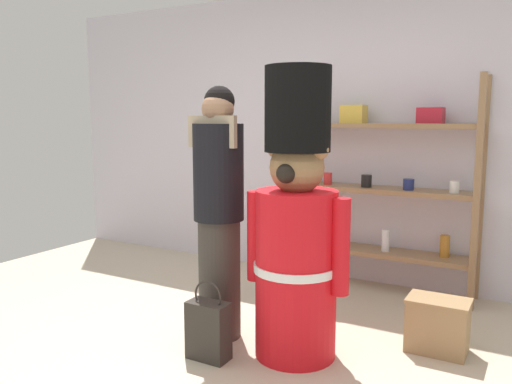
{
  "coord_description": "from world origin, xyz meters",
  "views": [
    {
      "loc": [
        1.55,
        -2.27,
        1.45
      ],
      "look_at": [
        -0.01,
        0.49,
        1.0
      ],
      "focal_mm": 36.17,
      "sensor_mm": 36.0,
      "label": 1
    }
  ],
  "objects": [
    {
      "name": "ground_plane",
      "position": [
        0.0,
        0.0,
        0.0
      ],
      "size": [
        6.4,
        6.4,
        0.0
      ],
      "primitive_type": "plane",
      "color": "beige"
    },
    {
      "name": "back_wall",
      "position": [
        0.0,
        2.2,
        1.3
      ],
      "size": [
        6.4,
        0.12,
        2.6
      ],
      "primitive_type": "cube",
      "color": "silver",
      "rests_on": "ground_plane"
    },
    {
      "name": "merchandise_shelf",
      "position": [
        0.41,
        1.98,
        0.92
      ],
      "size": [
        1.46,
        0.35,
        1.79
      ],
      "color": "#93704C",
      "rests_on": "ground_plane"
    },
    {
      "name": "teddy_bear_guard",
      "position": [
        0.27,
        0.48,
        0.78
      ],
      "size": [
        0.67,
        0.51,
        1.75
      ],
      "color": "red",
      "rests_on": "ground_plane"
    },
    {
      "name": "person_shopper",
      "position": [
        -0.29,
        0.49,
        0.87
      ],
      "size": [
        0.34,
        0.33,
        1.66
      ],
      "color": "#38332D",
      "rests_on": "ground_plane"
    },
    {
      "name": "shopping_bag",
      "position": [
        -0.16,
        0.17,
        0.19
      ],
      "size": [
        0.26,
        0.14,
        0.49
      ],
      "color": "#332D28",
      "rests_on": "ground_plane"
    },
    {
      "name": "display_crate",
      "position": [
        1.03,
        0.96,
        0.17
      ],
      "size": [
        0.38,
        0.25,
        0.34
      ],
      "color": "#9E7A51",
      "rests_on": "ground_plane"
    }
  ]
}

